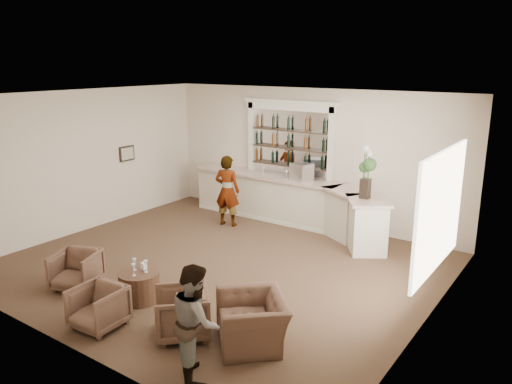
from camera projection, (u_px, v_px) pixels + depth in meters
ground at (220, 265)px, 9.89m from camera, size 8.00×8.00×0.00m
room_shell at (247, 144)px, 9.76m from camera, size 8.04×7.02×3.32m
bar_counter at (292, 202)px, 12.20m from camera, size 5.72×1.80×1.14m
back_bar_alcove at (290, 140)px, 12.34m from camera, size 2.64×0.25×3.00m
cocktail_table at (139, 286)px, 8.39m from camera, size 0.69×0.69×0.50m
sommelier at (227, 191)px, 12.09m from camera, size 0.71×0.55×1.74m
guest at (196, 321)px, 6.27m from camera, size 0.93×0.92×1.52m
armchair_left at (76, 270)px, 8.82m from camera, size 0.96×0.97×0.68m
armchair_center at (98, 307)px, 7.51m from camera, size 0.74×0.76×0.66m
armchair_right at (182, 313)px, 7.27m from camera, size 1.10×1.10×0.72m
armchair_far at (252, 321)px, 7.09m from camera, size 1.42×1.42×0.70m
espresso_machine at (302, 172)px, 11.96m from camera, size 0.57×0.52×0.41m
flower_vase at (366, 169)px, 10.27m from camera, size 0.29×0.29×1.11m
wine_glass_bar_left at (263, 170)px, 12.58m from camera, size 0.07×0.07×0.21m
wine_glass_bar_right at (286, 175)px, 12.10m from camera, size 0.07×0.07×0.21m
wine_glass_tbl_a at (135, 264)px, 8.39m from camera, size 0.07×0.07×0.21m
wine_glass_tbl_b at (146, 266)px, 8.31m from camera, size 0.07×0.07×0.21m
wine_glass_tbl_c at (134, 270)px, 8.18m from camera, size 0.07×0.07×0.21m
napkin_holder at (144, 266)px, 8.44m from camera, size 0.08×0.08×0.12m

